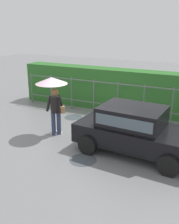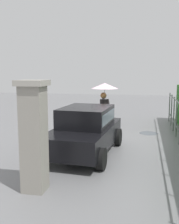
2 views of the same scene
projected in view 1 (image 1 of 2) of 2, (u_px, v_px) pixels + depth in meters
ground_plane at (93, 135)px, 9.66m from camera, size 40.00×40.00×0.00m
car at (134, 128)px, 8.19m from camera, size 3.84×2.09×1.48m
pedestrian at (53, 91)px, 9.29m from camera, size 1.12×1.12×2.11m
fence_section at (130, 99)px, 11.24m from camera, size 10.35×0.05×1.50m
hedge_row at (136, 92)px, 11.90m from camera, size 11.30×0.90×1.90m
puddle_near at (83, 160)px, 7.95m from camera, size 0.83×0.83×0.00m
puddle_far at (73, 117)px, 11.50m from camera, size 0.78×0.78×0.00m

